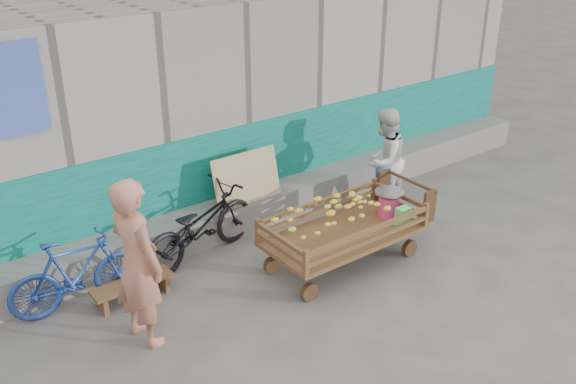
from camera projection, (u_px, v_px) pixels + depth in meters
ground at (337, 315)px, 7.15m from camera, size 80.00×80.00×0.00m
building_wall at (159, 102)px, 9.45m from camera, size 12.00×3.50×3.00m
banana_cart at (342, 221)px, 7.84m from camera, size 2.18×1.00×0.93m
bench at (133, 286)px, 7.35m from camera, size 0.94×0.28×0.24m
vendor_man at (137, 263)px, 6.40m from camera, size 0.56×0.75×1.84m
woman at (384, 160)px, 9.21m from camera, size 0.88×0.77×1.54m
child at (382, 189)px, 9.18m from camera, size 0.45×0.35×0.82m
bicycle_dark at (200, 226)px, 8.06m from camera, size 1.88×1.00×0.94m
bicycle_blue at (77, 274)px, 7.08m from camera, size 1.54×0.59×0.90m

